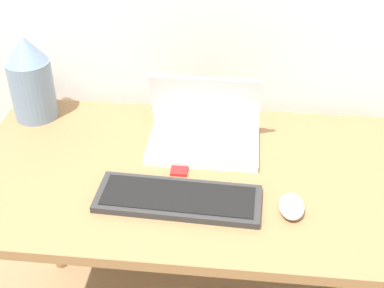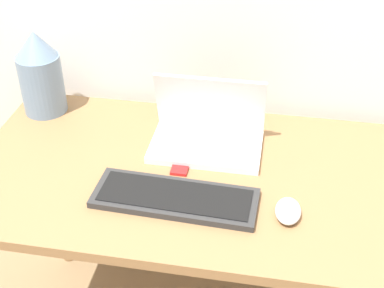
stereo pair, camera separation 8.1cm
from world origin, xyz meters
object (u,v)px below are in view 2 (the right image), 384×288
keyboard (176,198)px  vase (40,73)px  mouse (288,211)px  mp3_player (180,168)px  laptop (207,131)px

keyboard → vase: size_ratio=1.57×
mouse → vase: 0.89m
keyboard → mp3_player: size_ratio=7.19×
vase → keyboard: bearing=-36.0°
vase → mp3_player: (0.50, -0.24, -0.13)m
mp3_player → vase: bearing=154.3°
mouse → laptop: bearing=132.1°
laptop → keyboard: bearing=-98.6°
mouse → mp3_player: bearing=155.3°
mp3_player → keyboard: bearing=-83.1°
keyboard → mp3_player: bearing=96.9°
laptop → vase: size_ratio=1.17×
mouse → mp3_player: size_ratio=1.65×
laptop → mp3_player: laptop is taller
vase → mp3_player: size_ratio=4.59×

